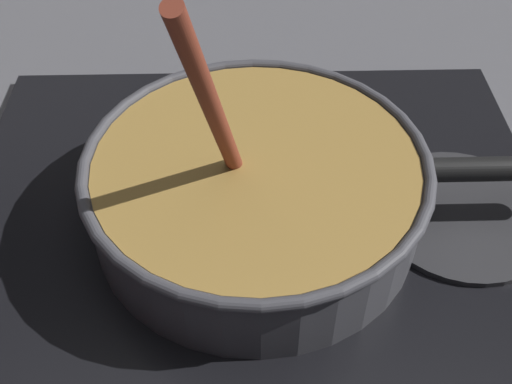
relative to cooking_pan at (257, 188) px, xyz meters
name	(u,v)px	position (x,y,z in m)	size (l,w,h in m)	color
hob_plate	(256,224)	(0.00, 0.00, -0.05)	(0.56, 0.48, 0.01)	black
burner_ring	(256,216)	(0.00, 0.00, -0.04)	(0.19, 0.19, 0.01)	#592D0C
spare_burner	(461,213)	(0.19, 0.00, -0.04)	(0.17, 0.17, 0.01)	#262628
cooking_pan	(257,188)	(0.00, 0.00, 0.00)	(0.44, 0.31, 0.28)	#38383D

